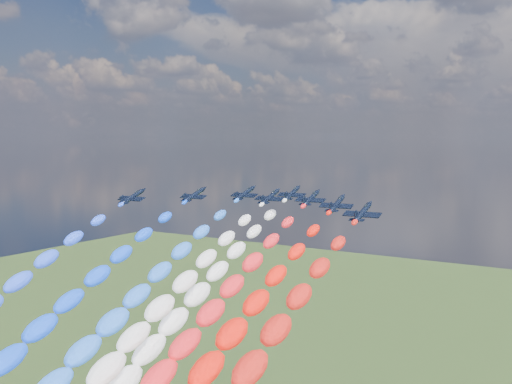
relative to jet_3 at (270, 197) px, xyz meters
The scene contains 13 objects.
jet_0 37.52m from the jet_3, 147.81° to the right, with size 8.29×11.12×2.45m, color black, non-canonical shape.
jet_1 22.00m from the jet_3, 162.99° to the right, with size 8.29×11.12×2.45m, color black, non-canonical shape.
trail_1 73.52m from the jet_3, 108.09° to the right, with size 6.93×114.00×60.83m, color blue, non-canonical shape.
jet_2 12.35m from the jet_3, 156.66° to the left, with size 8.29×11.12×2.45m, color black, non-canonical shape.
trail_2 61.33m from the jet_3, 102.07° to the right, with size 6.93×114.00×60.83m, color blue, non-canonical shape.
jet_3 is the anchor object (origin of this frame).
trail_3 64.62m from the jet_3, 90.00° to the right, with size 6.93×114.00×60.83m, color white, non-canonical shape.
jet_4 12.77m from the jet_3, 90.50° to the left, with size 8.29×11.12×2.45m, color black, non-canonical shape.
trail_4 53.47m from the jet_3, 90.14° to the right, with size 6.93×114.00×60.83m, color white, non-canonical shape.
jet_5 11.50m from the jet_3, 12.15° to the left, with size 8.29×11.12×2.45m, color black, non-canonical shape.
trail_5 63.46m from the jet_3, 78.56° to the right, with size 6.93×114.00×60.83m, color red, non-canonical shape.
jet_6 23.84m from the jet_3, 16.18° to the right, with size 8.29×11.12×2.45m, color black, non-canonical shape.
jet_7 39.56m from the jet_3, 28.76° to the right, with size 8.29×11.12×2.45m, color black, non-canonical shape.
Camera 1 is at (84.82, -131.84, 107.61)m, focal length 43.39 mm.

